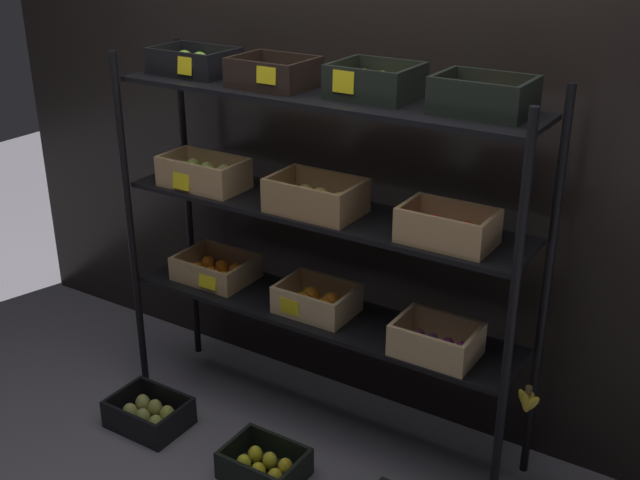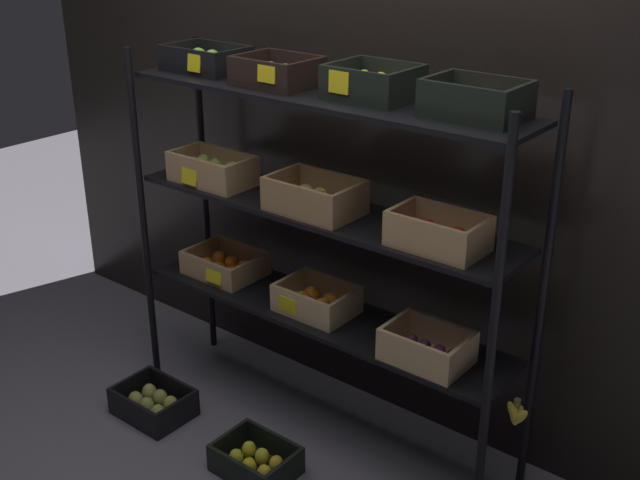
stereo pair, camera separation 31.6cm
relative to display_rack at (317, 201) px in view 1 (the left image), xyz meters
The scene contains 5 objects.
ground_plane 1.06m from the display_rack, 19.95° to the left, with size 10.00×10.00×0.00m, color slate.
storefront_wall 0.48m from the display_rack, 88.18° to the left, with size 4.13×0.12×2.65m, color black.
display_rack is the anchor object (origin of this frame).
crate_ground_pear 1.25m from the display_rack, 147.17° to the right, with size 0.33×0.25×0.13m.
crate_ground_lemon 1.09m from the display_rack, 89.12° to the right, with size 0.32×0.24×0.12m.
Camera 1 is at (1.56, -2.45, 2.15)m, focal length 44.34 mm.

